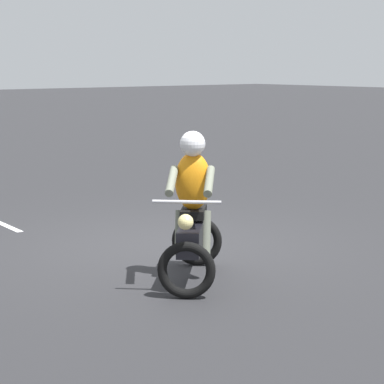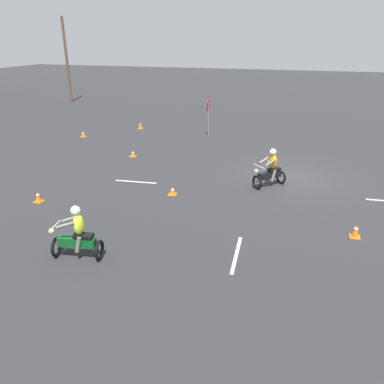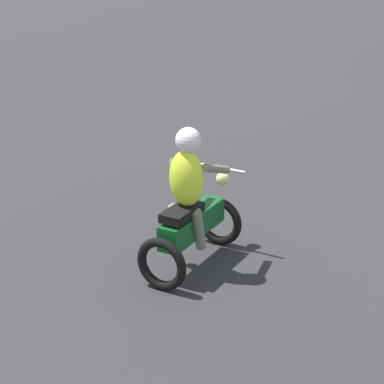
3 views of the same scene
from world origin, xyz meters
TOP-DOWN VIEW (x-y plane):
  - motorcycle_rider_background at (-8.77, 5.41)m, footprint 0.85×1.55m

SIDE VIEW (x-z plane):
  - motorcycle_rider_background at x=-8.77m, z-range -0.10..1.56m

